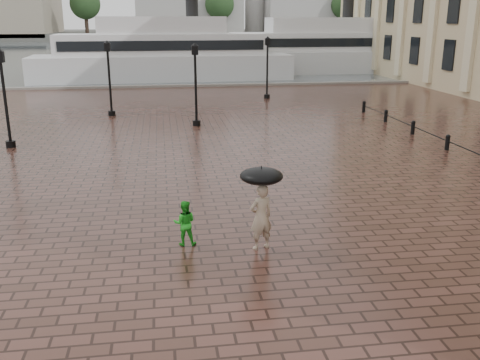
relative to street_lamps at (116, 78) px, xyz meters
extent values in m
plane|color=#3C231B|center=(1.60, -17.60, -2.33)|extent=(300.00, 300.00, 0.00)
plane|color=#495459|center=(1.60, 74.40, -2.33)|extent=(240.00, 240.00, 0.00)
cube|color=slate|center=(1.60, 14.40, -2.33)|extent=(80.00, 0.60, 0.30)
cube|color=#4C4C47|center=(1.60, 142.40, -1.33)|extent=(300.00, 60.00, 2.00)
cube|color=#9F9C97|center=(11.60, 132.40, 6.67)|extent=(30.00, 22.00, 14.00)
cube|color=#9F9C97|center=(46.60, 132.40, 5.17)|extent=(25.00, 22.00, 11.00)
cube|color=#9F9C97|center=(81.60, 132.40, 7.67)|extent=(35.00, 22.00, 16.00)
cylinder|color=#2D2119|center=(-16.40, 120.40, 1.67)|extent=(1.00, 1.00, 8.00)
sphere|color=#1E3719|center=(-16.40, 120.40, 7.17)|extent=(8.00, 8.00, 8.00)
cylinder|color=#2D2119|center=(19.60, 120.40, 1.67)|extent=(1.00, 1.00, 8.00)
sphere|color=#1E3719|center=(19.60, 120.40, 7.17)|extent=(8.00, 8.00, 8.00)
cylinder|color=#2D2119|center=(55.60, 120.40, 1.67)|extent=(1.00, 1.00, 8.00)
sphere|color=#1E3719|center=(55.60, 120.40, 7.17)|extent=(8.00, 8.00, 8.00)
cylinder|color=#2D2119|center=(91.60, 120.40, 1.67)|extent=(1.00, 1.00, 8.00)
sphere|color=#1E3719|center=(91.60, 120.40, 7.17)|extent=(8.00, 8.00, 8.00)
cylinder|color=black|center=(15.60, -11.10, -2.03)|extent=(0.20, 0.20, 0.60)
sphere|color=black|center=(15.60, -11.10, -1.71)|extent=(0.22, 0.22, 0.22)
cylinder|color=black|center=(15.60, -7.60, -2.03)|extent=(0.20, 0.20, 0.60)
sphere|color=black|center=(15.60, -7.60, -1.71)|extent=(0.22, 0.22, 0.22)
cylinder|color=black|center=(15.60, -4.10, -2.03)|extent=(0.20, 0.20, 0.60)
sphere|color=black|center=(15.60, -4.10, -1.71)|extent=(0.22, 0.22, 0.22)
cylinder|color=black|center=(15.60, -0.60, -2.03)|extent=(0.20, 0.20, 0.60)
sphere|color=black|center=(15.60, -0.60, -1.71)|extent=(0.22, 0.22, 0.22)
cylinder|color=black|center=(-4.40, -7.60, -2.18)|extent=(0.44, 0.44, 0.30)
cylinder|color=black|center=(-4.40, -7.60, -0.33)|extent=(0.14, 0.14, 4.00)
cube|color=black|center=(-4.40, -7.60, 1.82)|extent=(0.35, 0.35, 0.50)
sphere|color=beige|center=(-4.40, -7.60, 1.82)|extent=(0.28, 0.28, 0.28)
cylinder|color=black|center=(4.60, -3.60, -2.18)|extent=(0.44, 0.44, 0.30)
cylinder|color=black|center=(4.60, -3.60, -0.33)|extent=(0.14, 0.14, 4.00)
cube|color=black|center=(4.60, -3.60, 1.82)|extent=(0.35, 0.35, 0.50)
sphere|color=beige|center=(4.60, -3.60, 1.82)|extent=(0.28, 0.28, 0.28)
cylinder|color=black|center=(10.60, 6.40, -2.18)|extent=(0.44, 0.44, 0.30)
cylinder|color=black|center=(10.60, 6.40, -0.33)|extent=(0.14, 0.14, 4.00)
cube|color=black|center=(10.60, 6.40, 1.82)|extent=(0.35, 0.35, 0.50)
sphere|color=beige|center=(10.60, 6.40, 1.82)|extent=(0.28, 0.28, 0.28)
cylinder|color=black|center=(-0.40, 0.40, -2.18)|extent=(0.44, 0.44, 0.30)
cylinder|color=black|center=(-0.40, 0.40, -0.33)|extent=(0.14, 0.14, 4.00)
cube|color=black|center=(-0.40, 0.40, 1.82)|extent=(0.35, 0.35, 0.50)
sphere|color=beige|center=(-0.40, 0.40, 1.82)|extent=(0.28, 0.28, 0.28)
imported|color=tan|center=(5.12, -20.68, -1.45)|extent=(0.74, 0.60, 1.76)
imported|color=green|center=(3.17, -20.13, -1.71)|extent=(0.64, 0.52, 1.23)
cube|color=silver|center=(2.96, 20.43, -1.13)|extent=(25.13, 6.98, 2.39)
cube|color=silver|center=(2.96, 20.43, 1.06)|extent=(20.12, 5.99, 1.99)
cube|color=silver|center=(2.96, 20.43, 2.86)|extent=(12.13, 5.07, 1.59)
cylinder|color=black|center=(5.95, 20.55, 4.65)|extent=(1.20, 1.20, 2.39)
cube|color=black|center=(3.07, 17.79, 1.06)|extent=(18.92, 0.87, 0.90)
cube|color=black|center=(2.86, 23.06, 1.06)|extent=(18.92, 0.87, 0.90)
cube|color=silver|center=(20.38, 25.54, -1.14)|extent=(24.68, 6.32, 2.36)
cube|color=silver|center=(20.38, 25.54, 1.02)|extent=(19.75, 5.45, 1.97)
cube|color=silver|center=(20.38, 25.54, 2.79)|extent=(11.88, 4.72, 1.57)
cylinder|color=black|center=(23.33, 25.59, 4.56)|extent=(1.18, 1.18, 2.36)
cube|color=black|center=(20.43, 22.94, 1.02)|extent=(18.69, 0.42, 0.89)
cube|color=black|center=(20.34, 28.15, 1.02)|extent=(18.69, 0.42, 0.89)
cylinder|color=black|center=(5.12, -20.68, -0.83)|extent=(0.02, 0.02, 0.95)
ellipsoid|color=black|center=(5.12, -20.68, -0.34)|extent=(1.10, 1.10, 0.39)
camera|label=1|loc=(2.71, -33.39, 3.48)|focal=40.00mm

